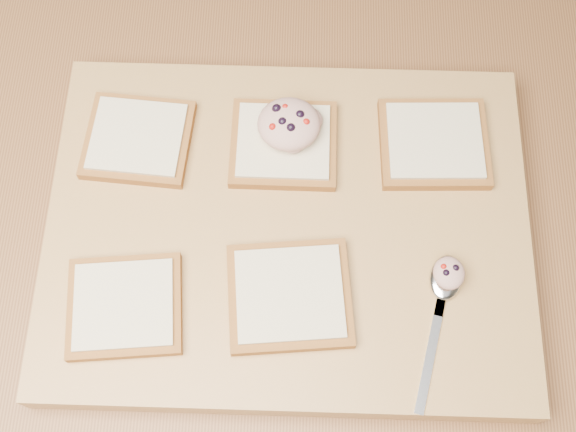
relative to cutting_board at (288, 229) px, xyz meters
name	(u,v)px	position (x,y,z in m)	size (l,w,h in m)	color
ground	(296,363)	(0.02, 0.03, -0.92)	(4.00, 4.00, 0.00)	#515459
island_counter	(298,312)	(0.02, 0.03, -0.47)	(2.00, 0.80, 0.90)	slate
cutting_board	(288,229)	(0.00, 0.00, 0.00)	(0.50, 0.38, 0.04)	tan
bread_far_left	(138,139)	(-0.16, 0.09, 0.03)	(0.12, 0.11, 0.02)	brown
bread_far_center	(283,144)	(-0.01, 0.09, 0.03)	(0.11, 0.10, 0.02)	brown
bread_far_right	(434,143)	(0.15, 0.09, 0.03)	(0.12, 0.11, 0.02)	brown
bread_near_left	(125,306)	(-0.16, -0.10, 0.03)	(0.12, 0.11, 0.02)	brown
bread_near_center	(290,295)	(0.00, -0.08, 0.03)	(0.13, 0.12, 0.02)	brown
tuna_salad_dollop	(289,124)	(0.00, 0.10, 0.05)	(0.07, 0.06, 0.03)	tan
spoon	(444,289)	(0.16, -0.07, 0.02)	(0.06, 0.16, 0.01)	silver
spoon_salad	(449,273)	(0.16, -0.06, 0.04)	(0.03, 0.03, 0.02)	tan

